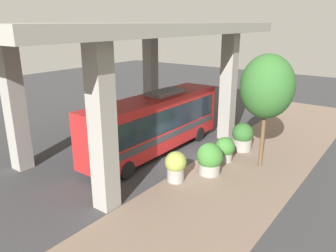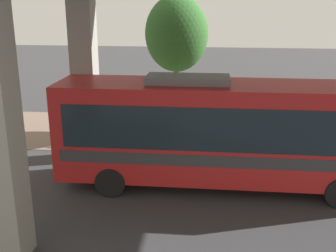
{
  "view_description": "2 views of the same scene",
  "coord_description": "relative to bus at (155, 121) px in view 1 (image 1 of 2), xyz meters",
  "views": [
    {
      "loc": [
        -9.59,
        14.71,
        8.04
      ],
      "look_at": [
        1.63,
        -0.33,
        2.07
      ],
      "focal_mm": 35.0,
      "sensor_mm": 36.0,
      "label": 1
    },
    {
      "loc": [
        16.41,
        -0.87,
        6.34
      ],
      "look_at": [
        1.1,
        -2.49,
        1.61
      ],
      "focal_mm": 45.0,
      "sensor_mm": 36.0,
      "label": 2
    }
  ],
  "objects": [
    {
      "name": "bus",
      "position": [
        0.0,
        0.0,
        0.0
      ],
      "size": [
        2.54,
        10.87,
        3.89
      ],
      "color": "#B21E1E",
      "rests_on": "ground"
    },
    {
      "name": "sidewalk_strip",
      "position": [
        -5.84,
        0.57,
        -2.09
      ],
      "size": [
        6.0,
        40.0,
        0.02
      ],
      "color": "#7A6656",
      "rests_on": "ground"
    },
    {
      "name": "planter_extra",
      "position": [
        -4.38,
        0.66,
        -1.21
      ],
      "size": [
        1.46,
        1.46,
        1.78
      ],
      "color": "gray",
      "rests_on": "ground"
    },
    {
      "name": "overpass",
      "position": [
        1.16,
        0.57,
        4.88
      ],
      "size": [
        9.4,
        19.65,
        7.99
      ],
      "color": "gray",
      "rests_on": "ground"
    },
    {
      "name": "planter_middle",
      "position": [
        -4.22,
        -1.46,
        -1.34
      ],
      "size": [
        1.19,
        1.19,
        1.49
      ],
      "color": "gray",
      "rests_on": "ground"
    },
    {
      "name": "street_tree_near",
      "position": [
        -6.25,
        -1.99,
        2.6
      ],
      "size": [
        2.93,
        2.93,
        6.48
      ],
      "color": "brown",
      "rests_on": "ground"
    },
    {
      "name": "ground_plane",
      "position": [
        -2.84,
        0.57,
        -2.1
      ],
      "size": [
        80.0,
        80.0,
        0.0
      ],
      "primitive_type": "plane",
      "color": "#38383A",
      "rests_on": "ground"
    },
    {
      "name": "planter_front",
      "position": [
        -4.29,
        -3.74,
        -1.2
      ],
      "size": [
        1.35,
        1.35,
        1.83
      ],
      "color": "gray",
      "rests_on": "ground"
    },
    {
      "name": "fire_hydrant",
      "position": [
        -3.64,
        -5.81,
        -1.61
      ],
      "size": [
        0.48,
        0.23,
        0.97
      ],
      "color": "#B21919",
      "rests_on": "ground"
    },
    {
      "name": "planter_back",
      "position": [
        -3.39,
        2.49,
        -1.22
      ],
      "size": [
        1.14,
        1.14,
        1.66
      ],
      "color": "gray",
      "rests_on": "ground"
    }
  ]
}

